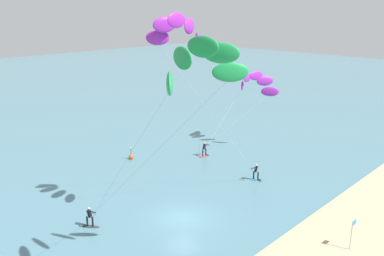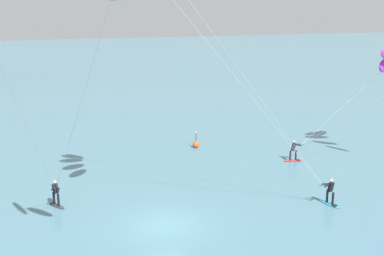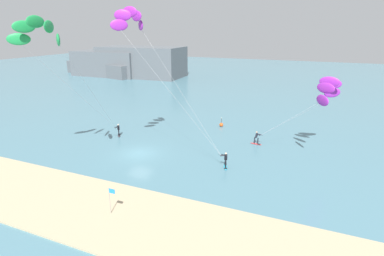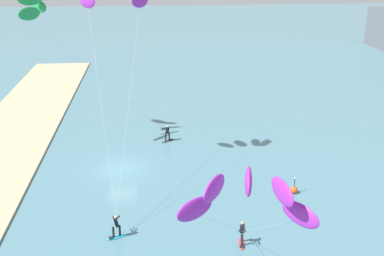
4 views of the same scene
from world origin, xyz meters
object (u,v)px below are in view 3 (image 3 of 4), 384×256
Objects in this scene: beach_flag at (111,196)px; kitesurfer_mid_water at (41,36)px; kitesurfer_far_out at (326,91)px; marker_buoy at (221,125)px; kitesurfer_nearshore at (134,25)px.

kitesurfer_mid_water is at bearing 154.65° from beach_flag.
kitesurfer_far_out is 16.80m from marker_buoy.
marker_buoy is at bearing 88.83° from beach_flag.
kitesurfer_far_out is 7.00× the size of marker_buoy.
kitesurfer_nearshore is at bearing 50.55° from kitesurfer_mid_water.
beach_flag is at bearing -25.35° from kitesurfer_mid_water.
kitesurfer_far_out reaches higher than marker_buoy.
kitesurfer_nearshore is 8.95m from kitesurfer_mid_water.
kitesurfer_mid_water is at bearing -118.30° from marker_buoy.
kitesurfer_nearshore is 1.07× the size of kitesurfer_mid_water.
marker_buoy is (-13.60, 6.70, -7.24)m from kitesurfer_far_out.
kitesurfer_mid_water is 1.56× the size of kitesurfer_far_out.
kitesurfer_mid_water is 26.60m from marker_buoy.
marker_buoy is at bearing 61.70° from kitesurfer_mid_water.
marker_buoy is (11.02, 20.46, -12.94)m from kitesurfer_mid_water.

